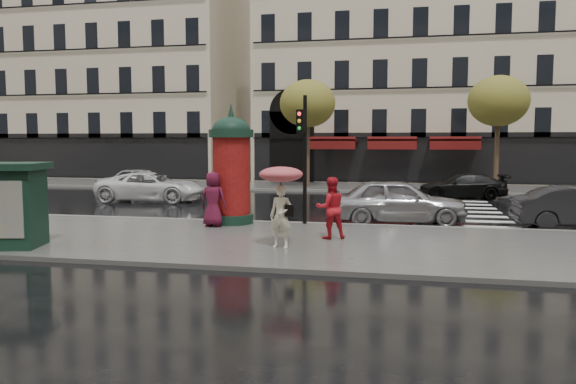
% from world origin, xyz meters
% --- Properties ---
extents(ground, '(160.00, 160.00, 0.00)m').
position_xyz_m(ground, '(0.00, 0.00, 0.00)').
color(ground, black).
rests_on(ground, ground).
extents(near_sidewalk, '(90.00, 7.00, 0.12)m').
position_xyz_m(near_sidewalk, '(0.00, -0.50, 0.06)').
color(near_sidewalk, '#474744').
rests_on(near_sidewalk, ground).
extents(far_sidewalk, '(90.00, 6.00, 0.12)m').
position_xyz_m(far_sidewalk, '(0.00, 19.00, 0.06)').
color(far_sidewalk, '#474744').
rests_on(far_sidewalk, ground).
extents(near_kerb, '(90.00, 0.25, 0.14)m').
position_xyz_m(near_kerb, '(0.00, 3.00, 0.07)').
color(near_kerb, slate).
rests_on(near_kerb, ground).
extents(far_kerb, '(90.00, 0.25, 0.14)m').
position_xyz_m(far_kerb, '(0.00, 16.00, 0.07)').
color(far_kerb, slate).
rests_on(far_kerb, ground).
extents(zebra_crossing, '(3.60, 11.75, 0.01)m').
position_xyz_m(zebra_crossing, '(6.00, 9.60, 0.01)').
color(zebra_crossing, silver).
rests_on(zebra_crossing, ground).
extents(bldg_far_corner, '(26.00, 14.00, 22.90)m').
position_xyz_m(bldg_far_corner, '(6.00, 30.00, 11.31)').
color(bldg_far_corner, '#B7A88C').
rests_on(bldg_far_corner, ground).
extents(bldg_far_left, '(24.00, 14.00, 22.90)m').
position_xyz_m(bldg_far_left, '(-22.00, 30.00, 11.31)').
color(bldg_far_left, '#B7A88C').
rests_on(bldg_far_left, ground).
extents(tree_far_left, '(3.40, 3.40, 6.64)m').
position_xyz_m(tree_far_left, '(-2.00, 18.00, 5.17)').
color(tree_far_left, '#38281C').
rests_on(tree_far_left, ground).
extents(tree_far_right, '(3.40, 3.40, 6.64)m').
position_xyz_m(tree_far_right, '(9.00, 18.00, 5.17)').
color(tree_far_right, '#38281C').
rests_on(tree_far_right, ground).
extents(woman_umbrella, '(1.16, 1.16, 2.23)m').
position_xyz_m(woman_umbrella, '(0.71, -1.61, 1.59)').
color(woman_umbrella, beige).
rests_on(woman_umbrella, near_sidewalk).
extents(woman_red, '(1.06, 0.95, 1.78)m').
position_xyz_m(woman_red, '(1.81, 0.04, 1.01)').
color(woman_red, red).
rests_on(woman_red, near_sidewalk).
extents(man_burgundy, '(0.94, 0.66, 1.81)m').
position_xyz_m(man_burgundy, '(-2.28, 1.53, 1.03)').
color(man_burgundy, '#531027').
rests_on(man_burgundy, near_sidewalk).
extents(morris_column, '(1.52, 1.52, 4.10)m').
position_xyz_m(morris_column, '(-1.92, 2.40, 2.08)').
color(morris_column, black).
rests_on(morris_column, near_sidewalk).
extents(traffic_light, '(0.33, 0.43, 4.35)m').
position_xyz_m(traffic_light, '(0.52, 2.72, 2.75)').
color(traffic_light, black).
rests_on(traffic_light, near_sidewalk).
extents(newsstand, '(2.19, 1.98, 2.24)m').
position_xyz_m(newsstand, '(-6.38, -3.00, 1.27)').
color(newsstand, black).
rests_on(newsstand, near_sidewalk).
extents(car_silver, '(4.94, 2.38, 1.63)m').
position_xyz_m(car_silver, '(3.66, 4.20, 0.81)').
color(car_silver, '#9C9BA0').
rests_on(car_silver, ground).
extents(car_white, '(5.28, 2.72, 1.43)m').
position_xyz_m(car_white, '(-8.15, 9.16, 0.71)').
color(car_white, white).
rests_on(car_white, ground).
extents(car_black, '(4.55, 2.18, 1.28)m').
position_xyz_m(car_black, '(6.75, 13.81, 0.64)').
color(car_black, black).
rests_on(car_black, ground).
extents(car_far_silver, '(4.10, 1.72, 1.39)m').
position_xyz_m(car_far_silver, '(-11.73, 13.98, 0.69)').
color(car_far_silver, '#B8B9BD').
rests_on(car_far_silver, ground).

